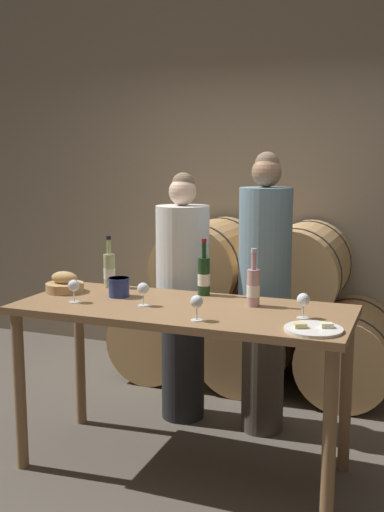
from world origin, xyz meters
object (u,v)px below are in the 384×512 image
(bread_basket, at_px, (65,284))
(wine_glass_left, at_px, (143,290))
(person_right, at_px, (264,292))
(blue_crock, at_px, (119,286))
(wine_glass_right, at_px, (303,301))
(cheese_plate, at_px, (313,329))
(tasting_table, at_px, (182,328))
(wine_bottle_red, at_px, (204,276))
(wine_glass_far_left, at_px, (74,286))
(wine_bottle_white, at_px, (109,270))
(person_left, at_px, (183,297))
(wine_bottle_rose, at_px, (253,287))
(wine_glass_center, at_px, (197,303))

(bread_basket, relative_size, wine_glass_left, 1.76)
(person_right, bearing_deg, blue_crock, -141.38)
(wine_glass_left, distance_m, wine_glass_right, 0.85)
(person_right, xyz_separation_m, bread_basket, (-1.07, -0.57, 0.08))
(cheese_plate, relative_size, wine_glass_right, 2.13)
(bread_basket, bearing_deg, wine_glass_left, -13.75)
(tasting_table, relative_size, cheese_plate, 6.67)
(blue_crock, bearing_deg, tasting_table, -10.96)
(wine_bottle_red, relative_size, bread_basket, 1.49)
(wine_glass_far_left, bearing_deg, wine_bottle_red, 35.48)
(tasting_table, distance_m, wine_glass_far_left, 0.64)
(wine_bottle_white, bearing_deg, wine_glass_left, -41.87)
(person_left, bearing_deg, wine_glass_left, -85.16)
(person_left, height_order, wine_bottle_red, person_left)
(wine_glass_left, bearing_deg, bread_basket, 166.25)
(bread_basket, bearing_deg, cheese_plate, -10.93)
(person_right, height_order, blue_crock, person_right)
(tasting_table, relative_size, wine_glass_right, 14.20)
(wine_bottle_rose, relative_size, blue_crock, 2.46)
(tasting_table, xyz_separation_m, wine_bottle_rose, (0.35, 0.14, 0.22))
(wine_glass_left, relative_size, wine_glass_right, 1.00)
(wine_glass_left, bearing_deg, wine_bottle_red, 59.69)
(wine_bottle_rose, bearing_deg, blue_crock, -175.78)
(wine_bottle_white, bearing_deg, bread_basket, -129.70)
(person_left, height_order, person_right, person_right)
(tasting_table, height_order, wine_glass_center, wine_glass_center)
(wine_bottle_red, bearing_deg, wine_glass_far_left, -144.52)
(wine_bottle_rose, height_order, cheese_plate, wine_bottle_rose)
(wine_bottle_white, relative_size, bread_basket, 1.43)
(wine_glass_center, bearing_deg, wine_glass_right, 25.93)
(person_right, xyz_separation_m, wine_bottle_red, (-0.27, -0.35, 0.15))
(wine_bottle_red, xyz_separation_m, wine_glass_left, (-0.21, -0.36, -0.02))
(blue_crock, bearing_deg, wine_glass_center, -28.70)
(wine_glass_left, bearing_deg, blue_crock, 146.29)
(blue_crock, relative_size, wine_glass_right, 1.00)
(blue_crock, bearing_deg, person_right, 38.62)
(blue_crock, xyz_separation_m, wine_glass_right, (1.07, -0.10, 0.03))
(person_left, distance_m, blue_crock, 0.61)
(person_right, height_order, wine_glass_right, person_right)
(wine_bottle_red, bearing_deg, person_right, 52.46)
(wine_bottle_rose, bearing_deg, cheese_plate, -43.00)
(wine_bottle_white, relative_size, cheese_plate, 1.18)
(wine_bottle_white, distance_m, bread_basket, 0.29)
(wine_bottle_white, distance_m, wine_bottle_rose, 0.97)
(blue_crock, height_order, cheese_plate, blue_crock)
(tasting_table, bearing_deg, wine_bottle_white, 154.01)
(wine_bottle_white, bearing_deg, blue_crock, -49.91)
(blue_crock, distance_m, wine_glass_far_left, 0.27)
(wine_glass_center, bearing_deg, person_right, 82.99)
(wine_bottle_red, xyz_separation_m, wine_glass_far_left, (-0.60, -0.43, -0.02))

